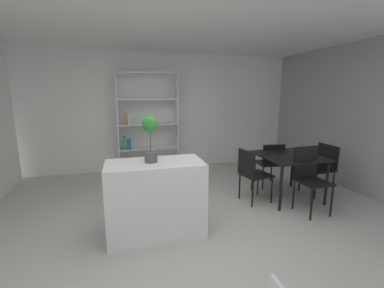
% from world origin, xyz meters
% --- Properties ---
extents(ground_plane, '(9.40, 9.40, 0.00)m').
position_xyz_m(ground_plane, '(0.00, 0.00, 0.00)').
color(ground_plane, beige).
extents(ceiling_slab, '(6.84, 6.27, 0.06)m').
position_xyz_m(ceiling_slab, '(0.00, 0.00, 2.68)').
color(ceiling_slab, white).
rests_on(ceiling_slab, ground_plane).
extents(back_partition, '(6.84, 0.06, 2.65)m').
position_xyz_m(back_partition, '(0.00, 3.10, 1.33)').
color(back_partition, white).
rests_on(back_partition, ground_plane).
extents(kitchen_island, '(1.17, 0.61, 0.93)m').
position_xyz_m(kitchen_island, '(-0.30, 0.13, 0.47)').
color(kitchen_island, white).
rests_on(kitchen_island, ground_plane).
extents(potted_plant_on_island, '(0.19, 0.19, 0.55)m').
position_xyz_m(potted_plant_on_island, '(-0.34, 0.15, 1.27)').
color(potted_plant_on_island, '#4C4C51').
rests_on(potted_plant_on_island, kitchen_island).
extents(open_bookshelf, '(1.30, 0.34, 2.19)m').
position_xyz_m(open_bookshelf, '(-0.21, 2.78, 0.99)').
color(open_bookshelf, white).
rests_on(open_bookshelf, ground_plane).
extents(dining_table, '(0.95, 0.98, 0.75)m').
position_xyz_m(dining_table, '(2.00, 0.70, 0.67)').
color(dining_table, black).
rests_on(dining_table, ground_plane).
extents(dining_chair_near, '(0.43, 0.45, 0.97)m').
position_xyz_m(dining_chair_near, '(1.99, 0.19, 0.58)').
color(dining_chair_near, black).
rests_on(dining_chair_near, ground_plane).
extents(dining_chair_far, '(0.46, 0.50, 0.85)m').
position_xyz_m(dining_chair_far, '(1.99, 1.21, 0.51)').
color(dining_chair_far, black).
rests_on(dining_chair_far, ground_plane).
extents(dining_chair_island_side, '(0.49, 0.47, 0.87)m').
position_xyz_m(dining_chair_island_side, '(1.31, 0.68, 0.52)').
color(dining_chair_island_side, black).
rests_on(dining_chair_island_side, ground_plane).
extents(dining_chair_window_side, '(0.43, 0.46, 0.88)m').
position_xyz_m(dining_chair_window_side, '(2.68, 0.70, 0.53)').
color(dining_chair_window_side, black).
rests_on(dining_chair_window_side, ground_plane).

